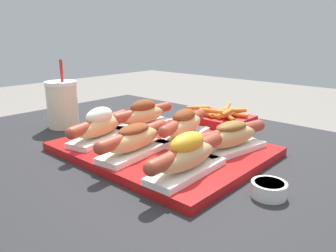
# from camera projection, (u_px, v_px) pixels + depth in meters

# --- Properties ---
(serving_tray) EXTENTS (0.43, 0.34, 0.02)m
(serving_tray) POSITION_uv_depth(u_px,v_px,m) (162.00, 149.00, 0.73)
(serving_tray) COLOR #B71414
(serving_tray) RESTS_ON patio_table
(hot_dog_0) EXTENTS (0.10, 0.20, 0.08)m
(hot_dog_0) POSITION_uv_depth(u_px,v_px,m) (100.00, 125.00, 0.75)
(hot_dog_0) COLOR white
(hot_dog_0) RESTS_ON serving_tray
(hot_dog_1) EXTENTS (0.08, 0.21, 0.06)m
(hot_dog_1) POSITION_uv_depth(u_px,v_px,m) (134.00, 139.00, 0.66)
(hot_dog_1) COLOR white
(hot_dog_1) RESTS_ON serving_tray
(hot_dog_2) EXTENTS (0.07, 0.21, 0.08)m
(hot_dog_2) POSITION_uv_depth(u_px,v_px,m) (187.00, 155.00, 0.57)
(hot_dog_2) COLOR white
(hot_dog_2) RESTS_ON serving_tray
(hot_dog_3) EXTENTS (0.06, 0.21, 0.07)m
(hot_dog_3) POSITION_uv_depth(u_px,v_px,m) (143.00, 115.00, 0.86)
(hot_dog_3) COLOR white
(hot_dog_3) RESTS_ON serving_tray
(hot_dog_4) EXTENTS (0.09, 0.21, 0.07)m
(hot_dog_4) POSITION_uv_depth(u_px,v_px,m) (184.00, 125.00, 0.76)
(hot_dog_4) COLOR white
(hot_dog_4) RESTS_ON serving_tray
(hot_dog_5) EXTENTS (0.09, 0.21, 0.06)m
(hot_dog_5) POSITION_uv_depth(u_px,v_px,m) (231.00, 137.00, 0.68)
(hot_dog_5) COLOR white
(hot_dog_5) RESTS_ON serving_tray
(sauce_bowl) EXTENTS (0.06, 0.06, 0.02)m
(sauce_bowl) POSITION_uv_depth(u_px,v_px,m) (269.00, 188.00, 0.53)
(sauce_bowl) COLOR silver
(sauce_bowl) RESTS_ON patio_table
(drink_cup) EXTENTS (0.09, 0.09, 0.19)m
(drink_cup) POSITION_uv_depth(u_px,v_px,m) (62.00, 104.00, 0.92)
(drink_cup) COLOR beige
(drink_cup) RESTS_ON patio_table
(fries_basket) EXTENTS (0.19, 0.14, 0.06)m
(fries_basket) POSITION_uv_depth(u_px,v_px,m) (217.00, 120.00, 0.93)
(fries_basket) COLOR red
(fries_basket) RESTS_ON patio_table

